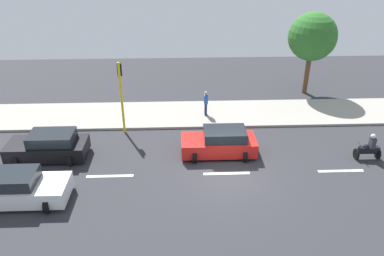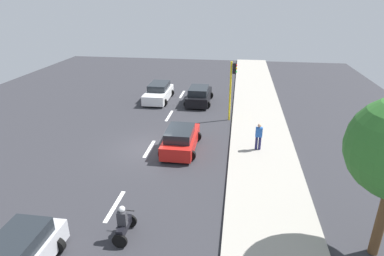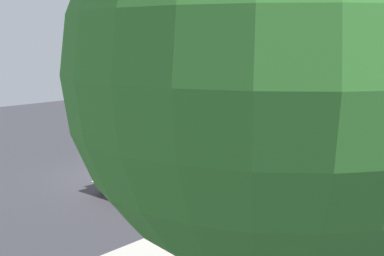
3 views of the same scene
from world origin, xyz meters
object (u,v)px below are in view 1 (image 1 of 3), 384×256
car_black (49,146)px  street_tree_south (312,37)px  pedestrian_near_signal (206,102)px  car_white (16,188)px  car_red (220,143)px  motorcycle (369,148)px  traffic_light_corner (121,88)px

car_black → street_tree_south: street_tree_south is taller
car_black → pedestrian_near_signal: pedestrian_near_signal is taller
car_white → car_red: 10.44m
car_white → pedestrian_near_signal: size_ratio=2.67×
motorcycle → traffic_light_corner: bearing=74.9°
car_red → car_white: bearing=111.2°
street_tree_south → car_white: bearing=125.8°
car_red → traffic_light_corner: 6.71m
motorcycle → car_white: bearing=99.4°
car_white → pedestrian_near_signal: 12.60m
car_black → pedestrian_near_signal: bearing=-62.0°
pedestrian_near_signal → street_tree_south: street_tree_south is taller
motorcycle → traffic_light_corner: traffic_light_corner is taller
traffic_light_corner → street_tree_south: size_ratio=0.74×
street_tree_south → traffic_light_corner: bearing=113.8°
motorcycle → pedestrian_near_signal: 10.17m
motorcycle → street_tree_south: size_ratio=0.25×
car_white → street_tree_south: bearing=-54.2°
car_white → car_red: (3.77, -9.74, -0.00)m
car_red → pedestrian_near_signal: (4.72, 0.45, 0.35)m
car_white → pedestrian_near_signal: bearing=-47.6°
motorcycle → street_tree_south: (9.51, 0.55, 3.69)m
car_red → car_black: (-0.03, 9.39, 0.00)m
car_red → motorcycle: size_ratio=2.70×
motorcycle → car_black: bearing=87.4°
car_red → street_tree_south: street_tree_south is taller
car_red → pedestrian_near_signal: 4.76m
street_tree_south → pedestrian_near_signal: bearing=116.4°
pedestrian_near_signal → car_black: bearing=118.0°
motorcycle → pedestrian_near_signal: bearing=56.9°
car_black → motorcycle: size_ratio=2.77×
pedestrian_near_signal → traffic_light_corner: (-1.86, 5.20, 1.87)m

